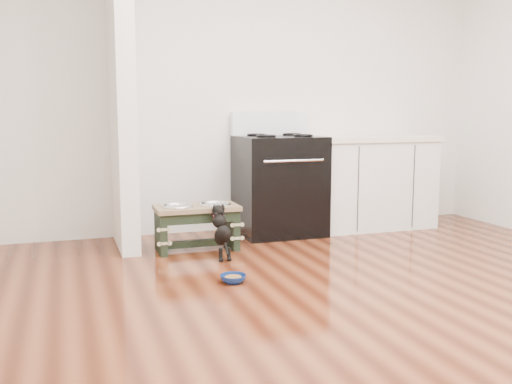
% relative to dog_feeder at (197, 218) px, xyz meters
% --- Properties ---
extents(ground, '(5.00, 5.00, 0.00)m').
position_rel_dog_feeder_xyz_m(ground, '(0.63, -1.77, -0.27)').
color(ground, '#3F180B').
rests_on(ground, ground).
extents(room_shell, '(5.00, 5.00, 5.00)m').
position_rel_dog_feeder_xyz_m(room_shell, '(0.63, -1.77, 1.35)').
color(room_shell, silver).
rests_on(room_shell, ground).
extents(partition_wall, '(0.15, 0.80, 2.70)m').
position_rel_dog_feeder_xyz_m(partition_wall, '(-0.54, 0.33, 1.08)').
color(partition_wall, silver).
rests_on(partition_wall, ground).
extents(oven_range, '(0.76, 0.69, 1.14)m').
position_rel_dog_feeder_xyz_m(oven_range, '(0.88, 0.39, 0.21)').
color(oven_range, black).
rests_on(oven_range, ground).
extents(cabinet_run, '(1.24, 0.64, 0.91)m').
position_rel_dog_feeder_xyz_m(cabinet_run, '(1.86, 0.41, 0.19)').
color(cabinet_run, silver).
rests_on(cabinet_run, ground).
extents(dog_feeder, '(0.69, 0.37, 0.39)m').
position_rel_dog_feeder_xyz_m(dog_feeder, '(0.00, 0.00, 0.00)').
color(dog_feeder, black).
rests_on(dog_feeder, ground).
extents(puppy, '(0.12, 0.35, 0.42)m').
position_rel_dog_feeder_xyz_m(puppy, '(0.12, -0.32, -0.04)').
color(puppy, black).
rests_on(puppy, ground).
extents(floor_bowl, '(0.19, 0.19, 0.06)m').
position_rel_dog_feeder_xyz_m(floor_bowl, '(0.02, -0.98, -0.24)').
color(floor_bowl, navy).
rests_on(floor_bowl, ground).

